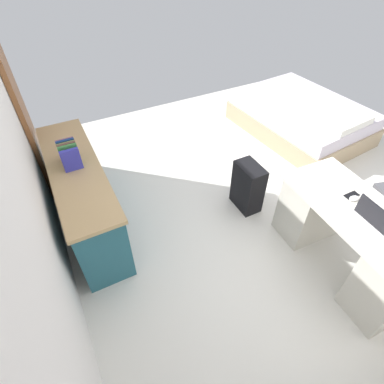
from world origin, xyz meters
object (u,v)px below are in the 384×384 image
object	(u,v)px
desk	(349,239)
credenza	(84,197)
figurine_small	(65,142)
laptop	(376,217)
computer_mouse	(354,198)
suitcase_black	(248,187)
bed	(301,118)
cell_phone_by_mouse	(352,195)

from	to	relation	value
desk	credenza	bearing A→B (deg)	50.68
desk	figurine_small	xyz separation A→B (m)	(2.05, 2.05, 0.47)
laptop	computer_mouse	bearing A→B (deg)	-11.82
credenza	suitcase_black	bearing A→B (deg)	-108.60
bed	computer_mouse	size ratio (longest dim) A/B	20.12
laptop	cell_phone_by_mouse	bearing A→B (deg)	-14.41
suitcase_black	computer_mouse	distance (m)	1.13
suitcase_black	desk	bearing A→B (deg)	-162.37
bed	suitcase_black	size ratio (longest dim) A/B	3.45
desk	credenza	world-z (taller)	credenza
credenza	laptop	world-z (taller)	laptop
cell_phone_by_mouse	bed	bearing A→B (deg)	-33.32
credenza	suitcase_black	world-z (taller)	credenza
credenza	bed	size ratio (longest dim) A/B	0.89
computer_mouse	cell_phone_by_mouse	world-z (taller)	computer_mouse
suitcase_black	cell_phone_by_mouse	bearing A→B (deg)	-154.58
laptop	credenza	bearing A→B (deg)	49.03
credenza	bed	bearing A→B (deg)	-83.20
desk	computer_mouse	bearing A→B (deg)	-19.76
credenza	computer_mouse	xyz separation A→B (m)	(-1.52, -2.10, 0.35)
figurine_small	cell_phone_by_mouse	bearing A→B (deg)	-131.04
laptop	bed	bearing A→B (deg)	-31.32
bed	figurine_small	size ratio (longest dim) A/B	18.29
laptop	suitcase_black	bearing A→B (deg)	16.18
credenza	computer_mouse	world-z (taller)	credenza
suitcase_black	cell_phone_by_mouse	world-z (taller)	cell_phone_by_mouse
laptop	desk	bearing A→B (deg)	1.08
credenza	computer_mouse	size ratio (longest dim) A/B	18.00
desk	laptop	distance (m)	0.41
credenza	suitcase_black	distance (m)	1.80
credenza	cell_phone_by_mouse	size ratio (longest dim) A/B	13.24
suitcase_black	computer_mouse	size ratio (longest dim) A/B	5.83
suitcase_black	figurine_small	xyz separation A→B (m)	(0.95, 1.70, 0.56)
figurine_small	bed	bearing A→B (deg)	-89.53
bed	suitcase_black	bearing A→B (deg)	120.14
desk	credenza	xyz separation A→B (m)	(1.68, 2.05, 0.02)
cell_phone_by_mouse	desk	bearing A→B (deg)	158.60
desk	bed	size ratio (longest dim) A/B	0.73
laptop	cell_phone_by_mouse	xyz separation A→B (m)	(0.30, -0.08, -0.04)
desk	cell_phone_by_mouse	size ratio (longest dim) A/B	10.81
computer_mouse	cell_phone_by_mouse	distance (m)	0.05
bed	suitcase_black	xyz separation A→B (m)	(-0.97, 1.68, 0.05)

